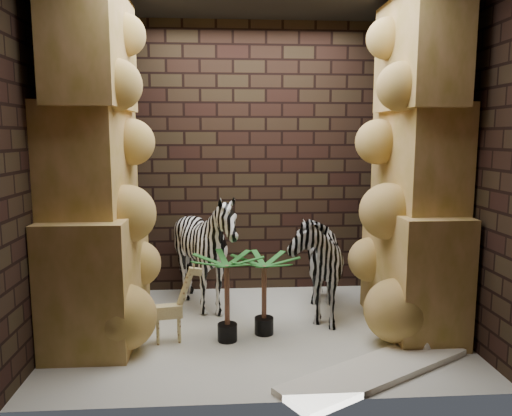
{
  "coord_description": "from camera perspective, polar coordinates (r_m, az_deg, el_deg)",
  "views": [
    {
      "loc": [
        -0.31,
        -4.29,
        1.75
      ],
      "look_at": [
        -0.0,
        0.15,
        1.1
      ],
      "focal_mm": 34.62,
      "sensor_mm": 36.0,
      "label": 1
    }
  ],
  "objects": [
    {
      "name": "palm_front",
      "position": [
        4.44,
        0.94,
        -9.98
      ],
      "size": [
        0.36,
        0.36,
        0.72
      ],
      "primitive_type": null,
      "color": "#126224",
      "rests_on": "floor"
    },
    {
      "name": "rock_pillar_left",
      "position": [
        4.43,
        -18.23,
        4.61
      ],
      "size": [
        0.68,
        1.3,
        3.0
      ],
      "primitive_type": null,
      "color": "tan",
      "rests_on": "floor"
    },
    {
      "name": "wall_back",
      "position": [
        5.55,
        -0.74,
        5.69
      ],
      "size": [
        3.5,
        0.0,
        3.5
      ],
      "primitive_type": "plane",
      "rotation": [
        1.57,
        0.0,
        0.0
      ],
      "color": "black",
      "rests_on": "ground"
    },
    {
      "name": "wall_left",
      "position": [
        4.53,
        -22.53,
        4.47
      ],
      "size": [
        0.0,
        3.0,
        3.0
      ],
      "primitive_type": "plane",
      "rotation": [
        1.57,
        0.0,
        1.57
      ],
      "color": "black",
      "rests_on": "ground"
    },
    {
      "name": "surfboard",
      "position": [
        3.97,
        13.77,
        -17.74
      ],
      "size": [
        1.63,
        1.19,
        0.05
      ],
      "primitive_type": "cube",
      "rotation": [
        0.0,
        0.0,
        0.53
      ],
      "color": "white",
      "rests_on": "floor"
    },
    {
      "name": "zebra_right",
      "position": [
        4.87,
        6.66,
        -5.14
      ],
      "size": [
        0.66,
        1.1,
        1.25
      ],
      "primitive_type": "imported",
      "rotation": [
        0.0,
        0.0,
        -0.09
      ],
      "color": "white",
      "rests_on": "floor"
    },
    {
      "name": "zebra_left",
      "position": [
        4.98,
        -5.82,
        -5.69
      ],
      "size": [
        1.31,
        1.46,
        1.11
      ],
      "primitive_type": "imported",
      "rotation": [
        0.0,
        0.0,
        -0.32
      ],
      "color": "white",
      "rests_on": "floor"
    },
    {
      "name": "palm_back",
      "position": [
        4.29,
        -3.36,
        -10.32
      ],
      "size": [
        0.36,
        0.36,
        0.77
      ],
      "primitive_type": null,
      "color": "#126224",
      "rests_on": "floor"
    },
    {
      "name": "giraffe_toy",
      "position": [
        4.33,
        -10.16,
        -10.76
      ],
      "size": [
        0.37,
        0.18,
        0.7
      ],
      "primitive_type": null,
      "rotation": [
        0.0,
        0.0,
        0.17
      ],
      "color": "#D8C684",
      "rests_on": "floor"
    },
    {
      "name": "wall_front",
      "position": [
        3.07,
        1.86,
        3.56
      ],
      "size": [
        3.5,
        0.0,
        3.5
      ],
      "primitive_type": "plane",
      "rotation": [
        -1.57,
        0.0,
        0.0
      ],
      "color": "black",
      "rests_on": "ground"
    },
    {
      "name": "rock_pillar_right",
      "position": [
        4.63,
        18.06,
        4.76
      ],
      "size": [
        0.58,
        1.25,
        3.0
      ],
      "primitive_type": null,
      "color": "tan",
      "rests_on": "floor"
    },
    {
      "name": "wall_right",
      "position": [
        4.76,
        21.76,
        4.66
      ],
      "size": [
        0.0,
        3.0,
        3.0
      ],
      "primitive_type": "plane",
      "rotation": [
        1.57,
        0.0,
        -1.57
      ],
      "color": "black",
      "rests_on": "ground"
    },
    {
      "name": "floor",
      "position": [
        4.64,
        0.18,
        -13.88
      ],
      "size": [
        3.5,
        3.5,
        0.0
      ],
      "primitive_type": "plane",
      "color": "beige",
      "rests_on": "ground"
    }
  ]
}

